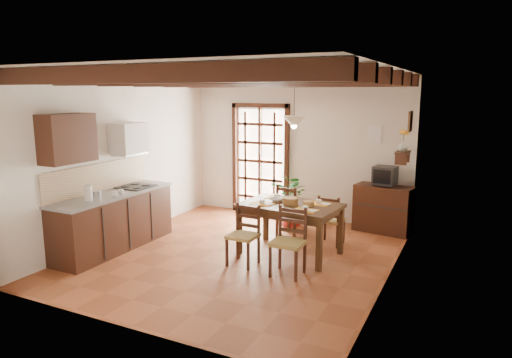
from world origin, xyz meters
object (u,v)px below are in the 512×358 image
Objects in this scene: kitchen_counter at (114,220)px; chair_near_right at (288,254)px; dining_table at (290,210)px; potted_plant at (291,196)px; chair_far_left at (291,221)px; chair_near_left at (243,246)px; chair_far_right at (331,229)px; sideboard at (383,209)px; pendant_lamp at (294,121)px; crt_tv at (385,175)px.

kitchen_counter is 2.38× the size of chair_near_right.
potted_plant is at bearing 116.59° from dining_table.
chair_near_right is 0.45× the size of potted_plant.
dining_table is 1.67× the size of chair_near_right.
chair_far_left is (2.34, 1.80, -0.18)m from kitchen_counter.
chair_near_left is 0.74m from chair_near_right.
sideboard is (0.64, 1.10, 0.16)m from chair_far_right.
chair_near_right is 2.73m from sideboard.
dining_table is 1.38m from pendant_lamp.
chair_far_right is at bearing 29.26° from kitchen_counter.
potted_plant is (-1.00, 0.75, 0.31)m from chair_far_right.
potted_plant reaches higher than chair_far_right.
chair_near_right reaches higher than chair_near_left.
potted_plant is 2.11m from pendant_lamp.
chair_near_left is 0.94× the size of chair_far_left.
pendant_lamp reaches higher than sideboard.
crt_tv reaches higher than chair_far_left.
kitchen_counter is 2.84m from dining_table.
chair_far_left is 0.78m from potted_plant.
chair_near_right reaches higher than dining_table.
chair_far_right is at bearing -110.92° from sideboard.
chair_far_right is at bearing 63.97° from dining_table.
chair_far_left is at bearing -2.09° from chair_far_right.
pendant_lamp is (2.64, 1.11, 1.60)m from kitchen_counter.
kitchen_counter reaches higher than chair_far_right.
kitchen_counter is 3.28m from pendant_lamp.
dining_table is 0.94m from chair_near_right.
dining_table is 3.73× the size of crt_tv.
pendant_lamp is (-0.29, 0.89, 1.78)m from chair_near_right.
chair_near_left is at bearing 7.54° from kitchen_counter.
crt_tv is (1.53, 2.53, 0.77)m from chair_near_left.
chair_near_right is at bearing -69.37° from potted_plant.
chair_far_left reaches higher than dining_table.
dining_table is 0.95m from chair_near_left.
chair_near_left is 2.96m from sideboard.
pendant_lamp is (0.30, -0.69, 1.78)m from chair_far_left.
chair_far_right is at bearing 83.17° from chair_near_right.
chair_far_right is 1.28m from sideboard.
chair_far_left is at bearing -68.64° from potted_plant.
kitchen_counter is 2.67× the size of chair_far_right.
chair_near_right is at bearing 123.86° from chair_far_left.
sideboard is 0.47× the size of potted_plant.
chair_near_left is 1.05× the size of chair_far_right.
chair_near_right is (2.93, 0.22, -0.18)m from kitchen_counter.
potted_plant is at bearing 49.97° from kitchen_counter.
pendant_lamp is (0.56, -1.37, 1.51)m from potted_plant.
chair_near_left is at bearing -113.91° from crt_tv.
chair_near_right is at bearing 4.24° from kitchen_counter.
potted_plant is at bearing 93.88° from chair_near_left.
chair_far_left is at bearing 109.30° from chair_near_right.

